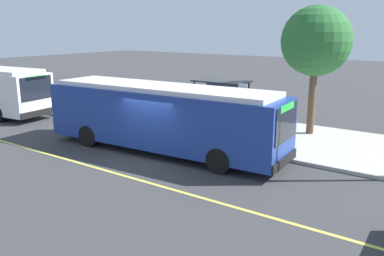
{
  "coord_description": "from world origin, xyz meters",
  "views": [
    {
      "loc": [
        10.75,
        -12.33,
        5.35
      ],
      "look_at": [
        1.2,
        1.14,
        1.26
      ],
      "focal_mm": 37.99,
      "sensor_mm": 36.0,
      "label": 1
    }
  ],
  "objects": [
    {
      "name": "street_tree_near_shelter",
      "position": [
        4.11,
        7.36,
        4.7
      ],
      "size": [
        3.38,
        3.38,
        6.27
      ],
      "color": "brown",
      "rests_on": "sidewalk_curb"
    },
    {
      "name": "bus_shelter",
      "position": [
        -0.6,
        6.28,
        1.92
      ],
      "size": [
        2.9,
        1.6,
        2.48
      ],
      "color": "#333338",
      "rests_on": "sidewalk_curb"
    },
    {
      "name": "lane_stripe_center",
      "position": [
        0.0,
        -2.2,
        0.0
      ],
      "size": [
        36.0,
        0.14,
        0.01
      ],
      "primitive_type": "cube",
      "color": "#E0D64C",
      "rests_on": "ground_plane"
    },
    {
      "name": "ground_plane",
      "position": [
        0.0,
        0.0,
        0.0
      ],
      "size": [
        120.0,
        120.0,
        0.0
      ],
      "primitive_type": "plane",
      "color": "#38383A"
    },
    {
      "name": "sidewalk_curb",
      "position": [
        0.0,
        6.0,
        0.07
      ],
      "size": [
        44.0,
        6.4,
        0.15
      ],
      "primitive_type": "cube",
      "color": "#B7B2A8",
      "rests_on": "ground_plane"
    },
    {
      "name": "route_sign_post",
      "position": [
        2.22,
        3.63,
        1.96
      ],
      "size": [
        0.44,
        0.08,
        2.8
      ],
      "color": "#333338",
      "rests_on": "sidewalk_curb"
    },
    {
      "name": "transit_bus_main",
      "position": [
        -0.3,
        1.01,
        1.62
      ],
      "size": [
        11.35,
        3.24,
        2.95
      ],
      "color": "navy",
      "rests_on": "ground_plane"
    },
    {
      "name": "waiting_bench",
      "position": [
        -0.31,
        6.43,
        0.63
      ],
      "size": [
        1.6,
        0.48,
        0.95
      ],
      "color": "brown",
      "rests_on": "sidewalk_curb"
    },
    {
      "name": "pedestrian_commuter",
      "position": [
        1.4,
        4.35,
        1.12
      ],
      "size": [
        0.24,
        0.4,
        1.69
      ],
      "color": "#282D47",
      "rests_on": "sidewalk_curb"
    }
  ]
}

